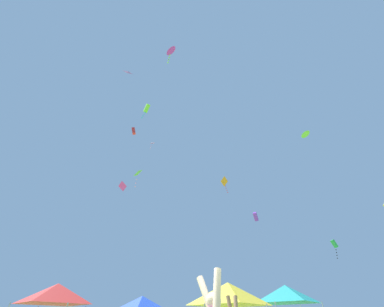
# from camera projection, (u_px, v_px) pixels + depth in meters

# --- Properties ---
(canopy_tent_yellow) EXTENTS (2.64, 2.64, 2.82)m
(canopy_tent_yellow) POSITION_uv_depth(u_px,v_px,m) (229.00, 294.00, 9.47)
(canopy_tent_yellow) COLOR #9E9EA3
(canopy_tent_yellow) RESTS_ON ground
(canopy_tent_red) EXTENTS (2.87, 2.87, 3.08)m
(canopy_tent_red) POSITION_uv_depth(u_px,v_px,m) (55.00, 294.00, 11.45)
(canopy_tent_red) COLOR #9E9EA3
(canopy_tent_red) RESTS_ON ground
(canopy_tent_blue) EXTENTS (2.72, 2.72, 2.91)m
(canopy_tent_blue) POSITION_uv_depth(u_px,v_px,m) (142.00, 303.00, 15.24)
(canopy_tent_blue) COLOR #9E9EA3
(canopy_tent_blue) RESTS_ON ground
(canopy_tent_teal) EXTENTS (3.25, 3.25, 3.48)m
(canopy_tent_teal) POSITION_uv_depth(u_px,v_px,m) (287.00, 294.00, 14.88)
(canopy_tent_teal) COLOR #9E9EA3
(canopy_tent_teal) RESTS_ON ground
(kite_red_box) EXTENTS (0.75, 0.48, 1.19)m
(kite_red_box) POSITION_uv_depth(u_px,v_px,m) (134.00, 131.00, 32.64)
(kite_red_box) COLOR red
(kite_purple_box) EXTENTS (0.95, 1.16, 1.18)m
(kite_purple_box) POSITION_uv_depth(u_px,v_px,m) (256.00, 217.00, 30.95)
(kite_purple_box) COLOR purple
(kite_magenta_diamond) EXTENTS (0.75, 0.96, 0.64)m
(kite_magenta_diamond) POSITION_uv_depth(u_px,v_px,m) (123.00, 186.00, 26.86)
(kite_magenta_diamond) COLOR #D6389E
(kite_pink_delta) EXTENTS (1.04, 0.99, 1.67)m
(kite_pink_delta) POSITION_uv_depth(u_px,v_px,m) (152.00, 143.00, 39.35)
(kite_pink_delta) COLOR pink
(kite_pink_diamond) EXTENTS (1.24, 1.13, 1.33)m
(kite_pink_diamond) POSITION_uv_depth(u_px,v_px,m) (128.00, 72.00, 28.15)
(kite_pink_diamond) COLOR pink
(kite_lime_delta) EXTENTS (1.73, 1.73, 0.55)m
(kite_lime_delta) POSITION_uv_depth(u_px,v_px,m) (305.00, 134.00, 30.05)
(kite_lime_delta) COLOR #75D138
(kite_magenta_delta) EXTENTS (1.30, 1.40, 2.34)m
(kite_magenta_delta) POSITION_uv_depth(u_px,v_px,m) (171.00, 51.00, 22.02)
(kite_magenta_delta) COLOR #D6389E
(kite_green_box) EXTENTS (0.72, 0.57, 1.97)m
(kite_green_box) POSITION_uv_depth(u_px,v_px,m) (334.00, 244.00, 24.96)
(kite_green_box) COLOR green
(kite_lime_box) EXTENTS (0.80, 0.99, 2.12)m
(kite_lime_box) POSITION_uv_depth(u_px,v_px,m) (147.00, 109.00, 23.09)
(kite_lime_box) COLOR #75D138
(kite_orange_diamond) EXTENTS (0.80, 0.75, 2.38)m
(kite_orange_diamond) POSITION_uv_depth(u_px,v_px,m) (224.00, 182.00, 32.98)
(kite_orange_diamond) COLOR orange
(kite_lime_diamond) EXTENTS (1.05, 1.02, 2.48)m
(kite_lime_diamond) POSITION_uv_depth(u_px,v_px,m) (137.00, 173.00, 29.38)
(kite_lime_diamond) COLOR #75D138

